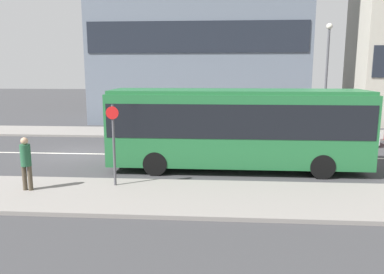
% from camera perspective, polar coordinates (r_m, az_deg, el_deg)
% --- Properties ---
extents(ground_plane, '(120.00, 120.00, 0.00)m').
position_cam_1_polar(ground_plane, '(19.62, -17.01, -2.44)').
color(ground_plane, '#3A3A3D').
extents(sidewalk_near, '(44.00, 3.50, 0.13)m').
position_cam_1_polar(sidewalk_near, '(14.16, -26.11, -7.67)').
color(sidewalk_near, gray).
rests_on(sidewalk_near, ground_plane).
extents(sidewalk_far, '(44.00, 3.50, 0.13)m').
position_cam_1_polar(sidewalk_far, '(25.43, -12.02, 0.78)').
color(sidewalk_far, gray).
rests_on(sidewalk_far, ground_plane).
extents(lane_centerline, '(41.80, 0.16, 0.01)m').
position_cam_1_polar(lane_centerline, '(19.62, -17.01, -2.43)').
color(lane_centerline, silver).
rests_on(lane_centerline, ground_plane).
extents(city_bus, '(10.53, 2.62, 3.35)m').
position_cam_1_polar(city_bus, '(15.65, 6.80, 1.95)').
color(city_bus, '#236B38').
rests_on(city_bus, ground_plane).
extents(parked_car_0, '(4.52, 1.75, 1.43)m').
position_cam_1_polar(parked_car_0, '(22.33, 20.50, 0.61)').
color(parked_car_0, silver).
rests_on(parked_car_0, ground_plane).
extents(pedestrian_near_stop, '(0.35, 0.34, 1.82)m').
position_cam_1_polar(pedestrian_near_stop, '(13.74, -23.98, -3.25)').
color(pedestrian_near_stop, '#4C4233').
rests_on(pedestrian_near_stop, sidewalk_near).
extents(bus_stop_sign, '(0.44, 0.12, 2.85)m').
position_cam_1_polar(bus_stop_sign, '(13.23, -11.86, -0.33)').
color(bus_stop_sign, '#4C4C51').
rests_on(bus_stop_sign, sidewalk_near).
extents(street_lamp, '(0.36, 0.36, 6.67)m').
position_cam_1_polar(street_lamp, '(23.89, 19.86, 9.81)').
color(street_lamp, '#4C4C51').
rests_on(street_lamp, sidewalk_far).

